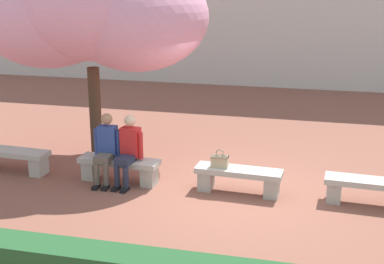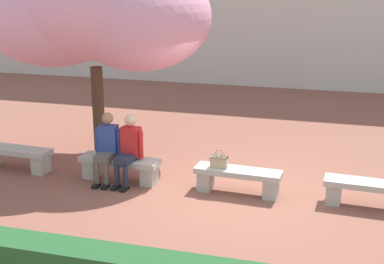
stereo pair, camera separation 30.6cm
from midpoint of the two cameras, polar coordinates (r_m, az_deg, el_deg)
ground_plane at (r=9.56m, az=5.80°, el=-6.50°), size 100.00×100.00×0.00m
stone_bench_west_end at (r=11.03m, az=-17.63°, el=-2.38°), size 1.54×0.51×0.45m
stone_bench_near_west at (r=10.02m, az=-6.83°, el=-3.60°), size 1.54×0.51×0.45m
stone_bench_center at (r=9.44m, az=5.85°, el=-4.87°), size 1.54×0.51×0.45m
stone_bench_near_east at (r=9.37m, az=19.47°, el=-5.95°), size 1.54×0.51×0.45m
person_seated_left at (r=9.93m, az=-8.20°, el=-1.39°), size 0.51×0.69×1.29m
person_seated_right at (r=9.77m, az=-5.87°, el=-1.60°), size 0.51×0.71×1.29m
handbag at (r=9.39m, az=3.84°, el=-3.09°), size 0.30×0.15×0.34m
cherry_tree_main at (r=11.04m, az=-9.36°, el=12.48°), size 4.60×3.18×4.21m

